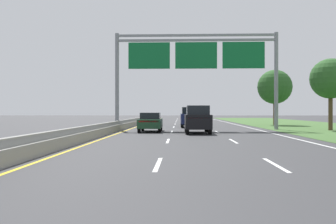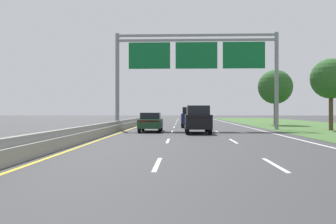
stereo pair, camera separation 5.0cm
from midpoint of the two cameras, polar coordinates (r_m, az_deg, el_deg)
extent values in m
plane|color=#333335|center=(35.97, 3.90, -2.57)|extent=(220.00, 220.00, 0.00)
cube|color=white|center=(11.56, -1.58, -8.25)|extent=(0.14, 3.00, 0.01)
cube|color=white|center=(20.49, 0.05, -4.59)|extent=(0.14, 3.00, 0.01)
cube|color=white|center=(29.47, 0.69, -3.16)|extent=(0.14, 3.00, 0.01)
cube|color=white|center=(38.45, 1.02, -2.39)|extent=(0.14, 3.00, 0.01)
cube|color=white|center=(47.44, 1.23, -1.92)|extent=(0.14, 3.00, 0.01)
cube|color=white|center=(56.44, 1.38, -1.59)|extent=(0.14, 3.00, 0.01)
cube|color=white|center=(65.43, 1.48, -1.36)|extent=(0.14, 3.00, 0.01)
cube|color=white|center=(74.43, 1.56, -1.18)|extent=(0.14, 3.00, 0.01)
cube|color=white|center=(83.43, 1.62, -1.04)|extent=(0.14, 3.00, 0.01)
cube|color=white|center=(11.91, 16.67, -8.01)|extent=(0.14, 3.00, 0.01)
cube|color=white|center=(20.69, 10.38, -4.55)|extent=(0.14, 3.00, 0.01)
cube|color=white|center=(29.61, 7.87, -3.14)|extent=(0.14, 3.00, 0.01)
cube|color=white|center=(38.56, 6.53, -2.38)|extent=(0.14, 3.00, 0.01)
cube|color=white|center=(47.53, 5.70, -1.91)|extent=(0.14, 3.00, 0.01)
cube|color=white|center=(56.51, 5.13, -1.59)|extent=(0.14, 3.00, 0.01)
cube|color=white|center=(65.50, 4.72, -1.36)|extent=(0.14, 3.00, 0.01)
cube|color=white|center=(74.49, 4.41, -1.18)|extent=(0.14, 3.00, 0.01)
cube|color=white|center=(83.48, 4.16, -1.04)|extent=(0.14, 3.00, 0.01)
cube|color=white|center=(36.63, 13.17, -2.52)|extent=(0.16, 106.00, 0.01)
cube|color=gold|center=(36.27, -5.47, -2.54)|extent=(0.16, 106.00, 0.01)
cube|color=#3D602D|center=(38.98, 24.88, -2.36)|extent=(14.00, 110.00, 0.02)
cube|color=gray|center=(36.35, -6.56, -2.11)|extent=(0.60, 110.00, 0.55)
cube|color=gray|center=(36.34, -6.56, -1.44)|extent=(0.25, 110.00, 0.30)
cylinder|color=gray|center=(33.94, -7.99, 4.82)|extent=(0.36, 0.36, 8.94)
cylinder|color=gray|center=(34.54, 16.87, 4.74)|extent=(0.36, 0.36, 8.94)
cube|color=gray|center=(34.06, 4.55, 12.03)|extent=(14.70, 0.24, 0.20)
cube|color=gray|center=(33.97, 4.55, 11.29)|extent=(14.70, 0.24, 0.20)
cube|color=#0C602D|center=(33.64, -2.92, 8.91)|extent=(3.83, 0.12, 2.43)
cube|color=#0C602D|center=(33.54, 4.57, 8.94)|extent=(3.83, 0.12, 2.43)
cube|color=#0C602D|center=(34.00, 11.97, 8.81)|extent=(3.83, 0.12, 2.43)
cube|color=slate|center=(45.58, 3.71, -0.85)|extent=(2.11, 5.44, 1.00)
cube|color=black|center=(46.42, 3.66, 0.27)|extent=(1.76, 1.94, 0.78)
cube|color=#B21414|center=(42.92, 3.88, -0.51)|extent=(1.68, 0.12, 0.12)
cube|color=slate|center=(43.84, 3.82, -0.10)|extent=(2.04, 1.99, 0.20)
cylinder|color=black|center=(47.39, 2.58, -1.41)|extent=(0.32, 0.85, 0.84)
cylinder|color=black|center=(47.47, 4.63, -1.41)|extent=(0.32, 0.85, 0.84)
cylinder|color=black|center=(43.72, 2.71, -1.54)|extent=(0.32, 0.85, 0.84)
cylinder|color=black|center=(43.81, 4.94, -1.54)|extent=(0.32, 0.85, 0.84)
cube|color=#161E47|center=(38.16, 3.56, -1.06)|extent=(1.96, 4.72, 1.05)
cube|color=black|center=(38.00, 3.57, 0.24)|extent=(1.67, 3.02, 0.68)
cube|color=#B21414|center=(35.84, 3.70, -0.63)|extent=(1.60, 0.10, 0.12)
cylinder|color=black|center=(39.75, 2.29, -1.77)|extent=(0.27, 0.76, 0.76)
cylinder|color=black|center=(39.81, 4.65, -1.76)|extent=(0.27, 0.76, 0.76)
cylinder|color=black|center=(36.55, 2.37, -1.93)|extent=(0.27, 0.76, 0.76)
cylinder|color=black|center=(36.62, 4.94, -1.93)|extent=(0.27, 0.76, 0.76)
cube|color=black|center=(27.80, 4.76, -1.49)|extent=(1.94, 4.71, 1.05)
cube|color=black|center=(27.64, 4.77, 0.29)|extent=(1.66, 3.01, 0.68)
cube|color=#B21414|center=(25.48, 5.04, -0.93)|extent=(1.60, 0.09, 0.12)
cylinder|color=black|center=(29.38, 2.99, -2.43)|extent=(0.27, 0.76, 0.76)
cylinder|color=black|center=(29.46, 6.18, -2.42)|extent=(0.27, 0.76, 0.76)
cylinder|color=black|center=(26.19, 3.15, -2.74)|extent=(0.27, 0.76, 0.76)
cylinder|color=black|center=(26.28, 6.73, -2.73)|extent=(0.27, 0.76, 0.76)
cube|color=#193D23|center=(29.79, -2.69, -1.80)|extent=(1.87, 4.42, 0.72)
cube|color=black|center=(29.73, -2.69, -0.61)|extent=(1.59, 2.32, 0.52)
cube|color=#B21414|center=(27.63, -3.01, -1.50)|extent=(1.53, 0.10, 0.12)
cylinder|color=black|center=(31.36, -3.95, -2.36)|extent=(0.23, 0.66, 0.66)
cylinder|color=black|center=(31.25, -1.02, -2.37)|extent=(0.23, 0.66, 0.66)
cylinder|color=black|center=(28.39, -4.52, -2.62)|extent=(0.23, 0.66, 0.66)
cylinder|color=black|center=(28.27, -1.29, -2.63)|extent=(0.23, 0.66, 0.66)
cylinder|color=#4C3823|center=(34.72, 24.45, -0.07)|extent=(0.36, 0.36, 3.15)
sphere|color=#285623|center=(34.84, 24.46, 4.85)|extent=(3.54, 3.54, 3.54)
cylinder|color=#4C3823|center=(45.73, 16.66, -0.12)|extent=(0.36, 0.36, 3.00)
sphere|color=#285623|center=(45.83, 16.66, 3.84)|extent=(4.17, 4.17, 4.17)
camera|label=1|loc=(0.03, -89.93, 0.00)|focal=38.46mm
camera|label=2|loc=(0.03, 90.07, 0.00)|focal=38.46mm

